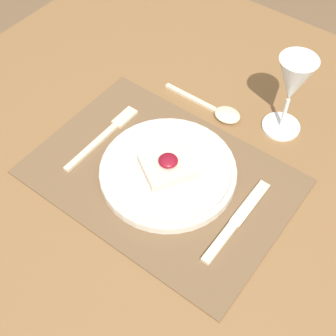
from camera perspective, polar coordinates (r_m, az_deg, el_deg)
The scene contains 8 objects.
ground_plane at distance 1.55m, azimuth -0.48°, elevation -18.32°, with size 8.00×8.00×0.00m, color brown.
dining_table at distance 0.94m, azimuth -0.75°, elevation -4.57°, with size 1.14×1.18×0.77m.
placemat at distance 0.86m, azimuth -0.82°, elevation -1.02°, with size 0.47×0.33×0.00m, color brown.
dinner_plate at distance 0.85m, azimuth 0.00°, elevation -0.30°, with size 0.25×0.25×0.05m.
fork at distance 0.93m, azimuth -7.50°, elevation 4.18°, with size 0.02×0.20×0.01m.
knife at distance 0.80m, azimuth 7.89°, elevation -7.00°, with size 0.02×0.20×0.01m.
spoon at distance 0.97m, azimuth 6.41°, elevation 6.86°, with size 0.18×0.05×0.02m.
wine_glass_near at distance 0.89m, azimuth 14.96°, elevation 9.84°, with size 0.08×0.08×0.17m.
Camera 1 is at (0.32, -0.40, 1.47)m, focal length 50.00 mm.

